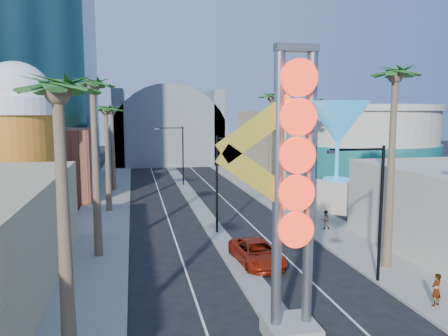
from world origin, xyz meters
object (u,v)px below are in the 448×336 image
Objects in this scene: neon_sign at (313,173)px; pedestrian_a at (436,290)px; red_pickup at (257,253)px; pedestrian_b at (325,220)px.

pedestrian_a is (7.41, 1.42, -6.32)m from neon_sign.
red_pickup is 10.73m from pedestrian_a.
red_pickup is at bearing 58.15° from pedestrian_b.
pedestrian_b is (8.21, 16.12, -6.36)m from neon_sign.
pedestrian_a is at bearing -53.41° from red_pickup.
red_pickup is 10.24m from pedestrian_b.
neon_sign is 2.29× the size of red_pickup.
pedestrian_a reaches higher than pedestrian_b.
pedestrian_b is at bearing 35.83° from red_pickup.
pedestrian_a is at bearing 104.90° from pedestrian_b.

